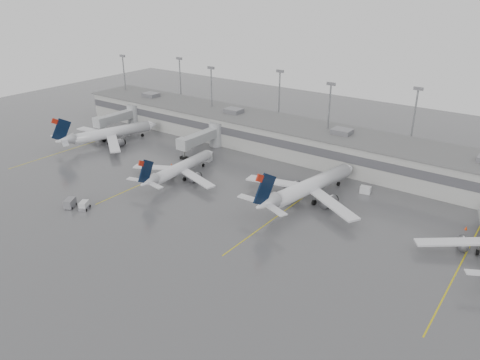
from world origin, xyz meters
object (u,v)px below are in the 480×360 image
Objects in this scene: jet_far_left at (108,133)px; baggage_tug at (84,206)px; jet_mid_left at (179,168)px; jet_mid_right at (308,187)px.

jet_far_left is 9.68× the size of baggage_tug.
jet_mid_right reaches higher than jet_mid_left.
jet_mid_right is at bearing 10.55° from jet_mid_left.
jet_mid_right is 48.38m from baggage_tug.
baggage_tug is at bearing -28.84° from jet_far_left.
jet_mid_left is (35.24, -7.23, -0.43)m from jet_far_left.
jet_far_left is 0.92× the size of jet_mid_right.
baggage_tug is (-36.62, -31.49, -2.73)m from jet_mid_right.
jet_far_left is at bearing -169.25° from jet_mid_right.
jet_mid_right is 10.52× the size of baggage_tug.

